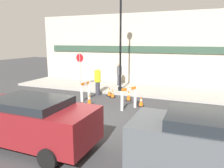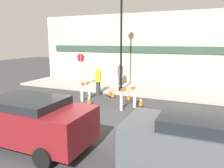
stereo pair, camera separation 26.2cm
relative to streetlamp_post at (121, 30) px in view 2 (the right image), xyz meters
name	(u,v)px [view 2 (the right image)]	position (x,y,z in m)	size (l,w,h in m)	color
ground_plane	(94,119)	(0.75, -5.24, -4.14)	(60.00, 60.00, 0.00)	#38383A
sidewalk_slab	(136,89)	(0.75, 1.09, -4.07)	(18.00, 3.66, 0.14)	#9E9B93
storefront_facade	(144,50)	(0.75, 2.99, -1.38)	(18.00, 0.22, 5.50)	#BCB29E
streetlamp_post	(121,30)	(0.00, 0.00, 0.00)	(0.44, 0.44, 6.32)	black
stop_sign	(81,65)	(-3.01, -0.08, -2.38)	(0.60, 0.08, 2.42)	gray
barricade_0	(128,97)	(1.66, -3.27, -3.52)	(0.60, 0.88, 1.13)	white
barricade_1	(86,91)	(-1.22, -2.58, -3.57)	(0.23, 0.77, 1.08)	white
traffic_cone_0	(129,95)	(1.16, -1.73, -3.81)	(0.30, 0.30, 0.67)	black
traffic_cone_1	(82,106)	(-0.46, -4.28, -3.92)	(0.30, 0.30, 0.45)	black
traffic_cone_2	(89,99)	(-0.47, -3.52, -3.78)	(0.30, 0.30, 0.74)	black
traffic_cone_3	(141,101)	(2.12, -2.56, -3.86)	(0.30, 0.30, 0.59)	black
traffic_cone_4	(113,93)	(0.03, -1.44, -3.87)	(0.30, 0.30, 0.56)	black
traffic_cone_5	(110,92)	(-0.31, -1.15, -3.85)	(0.30, 0.30, 0.59)	black
person_worker	(98,80)	(-1.08, -1.22, -3.17)	(0.56, 0.56, 1.80)	#33333D
person_pedestrian	(120,74)	(-0.67, 1.63, -3.11)	(0.41, 0.41, 1.67)	#33333D
parked_car_1	(28,118)	(-0.06, -8.26, -3.21)	(4.32, 2.02, 1.63)	maroon
parked_car_2	(206,148)	(5.30, -8.26, -3.15)	(3.85, 1.86, 1.77)	#4C5156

